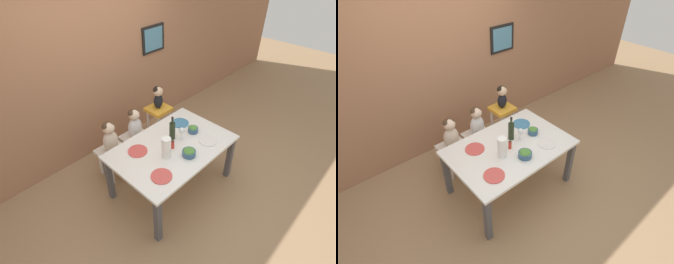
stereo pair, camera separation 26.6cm
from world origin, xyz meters
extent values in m
plane|color=#9E7A56|center=(0.00, 0.00, 0.00)|extent=(14.00, 14.00, 0.00)
cube|color=#9E6B4C|center=(0.00, 1.45, 1.35)|extent=(10.00, 0.06, 2.70)
cube|color=black|center=(1.04, 1.41, 1.51)|extent=(0.46, 0.02, 0.43)
cube|color=teal|center=(1.04, 1.39, 1.51)|extent=(0.38, 0.00, 0.35)
cube|color=white|center=(0.00, 0.00, 0.72)|extent=(1.52, 1.01, 0.03)
cube|color=#4C4C51|center=(-0.70, -0.45, 0.35)|extent=(0.07, 0.07, 0.70)
cube|color=#4C4C51|center=(0.70, -0.45, 0.35)|extent=(0.07, 0.07, 0.70)
cube|color=#4C4C51|center=(-0.70, 0.45, 0.35)|extent=(0.07, 0.07, 0.70)
cube|color=#4C4C51|center=(0.70, 0.45, 0.35)|extent=(0.07, 0.07, 0.70)
cylinder|color=silver|center=(-0.55, 0.63, 0.20)|extent=(0.04, 0.04, 0.40)
cylinder|color=silver|center=(-0.26, 0.63, 0.20)|extent=(0.04, 0.04, 0.40)
cylinder|color=silver|center=(-0.55, 0.91, 0.20)|extent=(0.04, 0.04, 0.40)
cylinder|color=silver|center=(-0.26, 0.91, 0.20)|extent=(0.04, 0.04, 0.40)
cube|color=silver|center=(-0.41, 0.77, 0.43)|extent=(0.39, 0.38, 0.05)
cylinder|color=silver|center=(-0.11, 0.63, 0.20)|extent=(0.04, 0.04, 0.40)
cylinder|color=silver|center=(0.17, 0.63, 0.20)|extent=(0.04, 0.04, 0.40)
cylinder|color=silver|center=(-0.11, 0.91, 0.20)|extent=(0.04, 0.04, 0.40)
cylinder|color=silver|center=(0.17, 0.91, 0.20)|extent=(0.04, 0.04, 0.40)
cube|color=silver|center=(0.03, 0.77, 0.43)|extent=(0.39, 0.38, 0.05)
cylinder|color=silver|center=(0.39, 0.65, 0.34)|extent=(0.04, 0.04, 0.69)
cylinder|color=silver|center=(0.63, 0.65, 0.34)|extent=(0.04, 0.04, 0.69)
cylinder|color=silver|center=(0.39, 0.89, 0.34)|extent=(0.04, 0.04, 0.69)
cylinder|color=silver|center=(0.63, 0.89, 0.34)|extent=(0.04, 0.04, 0.69)
cube|color=gold|center=(0.51, 0.77, 0.71)|extent=(0.33, 0.32, 0.05)
ellipsoid|color=beige|center=(-0.41, 0.77, 0.61)|extent=(0.22, 0.17, 0.33)
sphere|color=beige|center=(-0.41, 0.77, 0.84)|extent=(0.16, 0.16, 0.16)
ellipsoid|color=#473323|center=(-0.41, 0.78, 0.86)|extent=(0.16, 0.15, 0.11)
ellipsoid|color=silver|center=(0.03, 0.77, 0.61)|extent=(0.22, 0.17, 0.33)
sphere|color=beige|center=(0.03, 0.77, 0.84)|extent=(0.16, 0.16, 0.16)
ellipsoid|color=#473323|center=(0.03, 0.78, 0.86)|extent=(0.16, 0.15, 0.11)
ellipsoid|color=black|center=(0.51, 0.77, 0.85)|extent=(0.16, 0.12, 0.23)
sphere|color=#D6AD89|center=(0.51, 0.77, 1.02)|extent=(0.15, 0.15, 0.15)
ellipsoid|color=black|center=(0.51, 0.78, 1.04)|extent=(0.14, 0.14, 0.10)
cylinder|color=#232D19|center=(0.11, 0.11, 0.86)|extent=(0.08, 0.08, 0.24)
cylinder|color=#232D19|center=(0.11, 0.11, 1.02)|extent=(0.03, 0.03, 0.09)
cylinder|color=black|center=(0.11, 0.11, 1.05)|extent=(0.03, 0.03, 0.02)
cylinder|color=white|center=(-0.19, -0.08, 0.87)|extent=(0.11, 0.11, 0.27)
cylinder|color=white|center=(0.19, 0.01, 0.74)|extent=(0.06, 0.06, 0.00)
cylinder|color=white|center=(0.19, 0.01, 0.78)|extent=(0.01, 0.01, 0.09)
ellipsoid|color=white|center=(0.19, 0.01, 0.87)|extent=(0.07, 0.07, 0.08)
cylinder|color=#335675|center=(0.01, -0.26, 0.77)|extent=(0.16, 0.16, 0.07)
ellipsoid|color=#4C8438|center=(0.01, -0.26, 0.81)|extent=(0.14, 0.14, 0.05)
cylinder|color=#335675|center=(0.40, 0.00, 0.77)|extent=(0.13, 0.13, 0.07)
ellipsoid|color=#4C8438|center=(0.40, 0.00, 0.81)|extent=(0.11, 0.11, 0.05)
cylinder|color=#D14C47|center=(-0.46, -0.27, 0.74)|extent=(0.24, 0.24, 0.01)
cylinder|color=#D14C47|center=(-0.37, 0.23, 0.74)|extent=(0.24, 0.24, 0.01)
cylinder|color=teal|center=(0.43, 0.25, 0.74)|extent=(0.24, 0.24, 0.01)
cylinder|color=silver|center=(0.39, -0.26, 0.74)|extent=(0.24, 0.24, 0.01)
cylinder|color=red|center=(-0.03, -0.03, 0.79)|extent=(0.04, 0.04, 0.11)
cone|color=black|center=(-0.03, -0.03, 0.85)|extent=(0.03, 0.03, 0.02)
camera|label=1|loc=(-1.84, -1.70, 2.88)|focal=28.00mm
camera|label=2|loc=(-1.65, -1.88, 2.88)|focal=28.00mm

